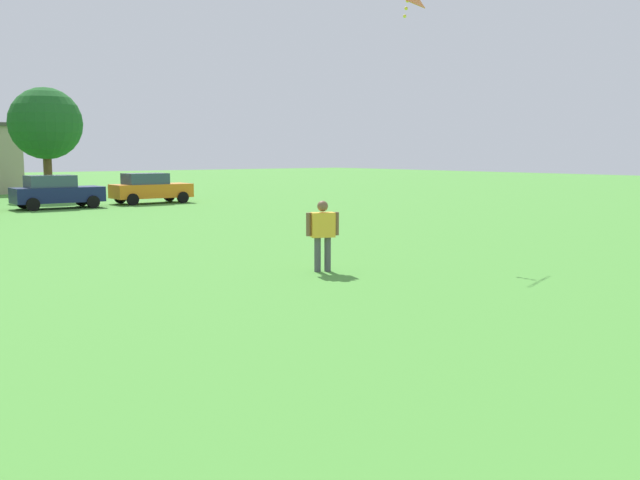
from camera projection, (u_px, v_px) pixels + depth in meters
adult_bystander at (323, 230)px, 16.15m from camera, size 0.75×0.49×1.67m
parked_car_navy_2 at (56, 192)px, 34.77m from camera, size 4.30×2.02×1.68m
parked_car_orange_3 at (150, 188)px, 38.37m from camera, size 4.30×2.02×1.68m
tree_far_right at (46, 124)px, 41.48m from camera, size 4.31×4.31×6.71m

